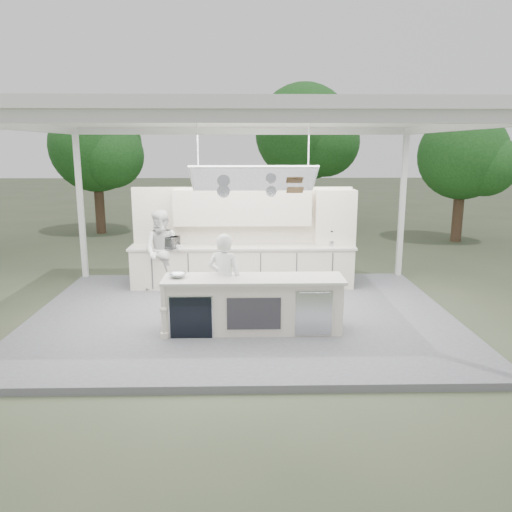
{
  "coord_description": "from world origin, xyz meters",
  "views": [
    {
      "loc": [
        0.06,
        -9.16,
        3.26
      ],
      "look_at": [
        0.27,
        0.4,
        1.16
      ],
      "focal_mm": 35.0,
      "sensor_mm": 36.0,
      "label": 1
    }
  ],
  "objects_px": {
    "demo_island": "(252,304)",
    "back_counter": "(243,266)",
    "sous_chef": "(163,251)",
    "head_chef": "(225,281)"
  },
  "relations": [
    {
      "from": "back_counter",
      "to": "head_chef",
      "type": "relative_size",
      "value": 3.01
    },
    {
      "from": "head_chef",
      "to": "sous_chef",
      "type": "relative_size",
      "value": 0.93
    },
    {
      "from": "demo_island",
      "to": "head_chef",
      "type": "xyz_separation_m",
      "value": [
        -0.48,
        0.21,
        0.37
      ]
    },
    {
      "from": "head_chef",
      "to": "back_counter",
      "type": "bearing_deg",
      "value": -77.51
    },
    {
      "from": "back_counter",
      "to": "sous_chef",
      "type": "xyz_separation_m",
      "value": [
        -1.73,
        -0.35,
        0.43
      ]
    },
    {
      "from": "demo_island",
      "to": "back_counter",
      "type": "bearing_deg",
      "value": 93.63
    },
    {
      "from": "sous_chef",
      "to": "back_counter",
      "type": "bearing_deg",
      "value": 22.91
    },
    {
      "from": "head_chef",
      "to": "sous_chef",
      "type": "xyz_separation_m",
      "value": [
        -1.43,
        2.25,
        0.06
      ]
    },
    {
      "from": "back_counter",
      "to": "sous_chef",
      "type": "relative_size",
      "value": 2.81
    },
    {
      "from": "demo_island",
      "to": "back_counter",
      "type": "xyz_separation_m",
      "value": [
        -0.18,
        2.81,
        0.0
      ]
    }
  ]
}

